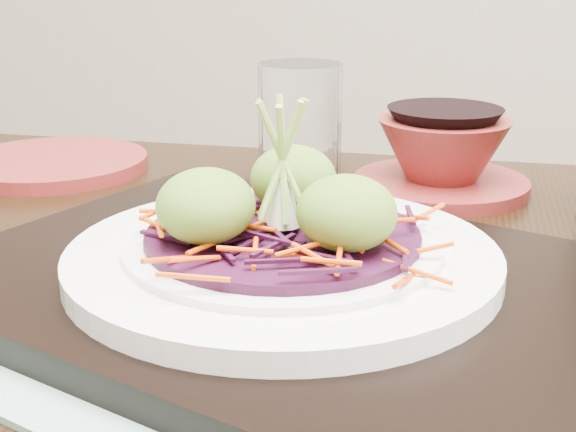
% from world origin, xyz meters
% --- Properties ---
extents(dining_table, '(1.13, 0.79, 0.68)m').
position_xyz_m(dining_table, '(-0.10, 0.07, 0.59)').
color(dining_table, black).
rests_on(dining_table, ground).
extents(placemat, '(0.59, 0.54, 0.00)m').
position_xyz_m(placemat, '(-0.09, 0.03, 0.68)').
color(placemat, '#80A596').
rests_on(placemat, dining_table).
extents(serving_tray, '(0.51, 0.45, 0.02)m').
position_xyz_m(serving_tray, '(-0.09, 0.03, 0.70)').
color(serving_tray, black).
rests_on(serving_tray, placemat).
extents(white_plate, '(0.27, 0.27, 0.02)m').
position_xyz_m(white_plate, '(-0.09, 0.03, 0.71)').
color(white_plate, white).
rests_on(white_plate, serving_tray).
extents(cabbage_bed, '(0.17, 0.17, 0.01)m').
position_xyz_m(cabbage_bed, '(-0.09, 0.03, 0.73)').
color(cabbage_bed, '#360A28').
rests_on(cabbage_bed, white_plate).
extents(carrot_julienne, '(0.21, 0.21, 0.01)m').
position_xyz_m(carrot_julienne, '(-0.09, 0.03, 0.74)').
color(carrot_julienne, '#CD3F03').
rests_on(carrot_julienne, cabbage_bed).
extents(guacamole_scoops, '(0.15, 0.13, 0.05)m').
position_xyz_m(guacamole_scoops, '(-0.09, 0.03, 0.75)').
color(guacamole_scoops, '#5B8628').
rests_on(guacamole_scoops, cabbage_bed).
extents(scallion_garnish, '(0.06, 0.06, 0.09)m').
position_xyz_m(scallion_garnish, '(-0.09, 0.03, 0.77)').
color(scallion_garnish, '#8FBB4A').
rests_on(scallion_garnish, cabbage_bed).
extents(terracotta_side_plate, '(0.21, 0.21, 0.01)m').
position_xyz_m(terracotta_side_plate, '(-0.37, 0.31, 0.69)').
color(terracotta_side_plate, maroon).
rests_on(terracotta_side_plate, dining_table).
extents(water_glass, '(0.10, 0.10, 0.11)m').
position_xyz_m(water_glass, '(-0.12, 0.31, 0.74)').
color(water_glass, white).
rests_on(water_glass, dining_table).
extents(terracotta_bowl_set, '(0.19, 0.19, 0.07)m').
position_xyz_m(terracotta_bowl_set, '(0.02, 0.30, 0.71)').
color(terracotta_bowl_set, maroon).
rests_on(terracotta_bowl_set, dining_table).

